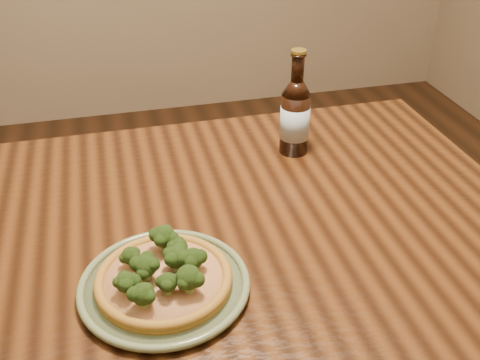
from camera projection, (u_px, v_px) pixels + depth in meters
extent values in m
cube|color=#41220D|center=(142.00, 240.00, 1.11)|extent=(1.60, 0.90, 0.04)
cylinder|color=#41220D|center=(372.00, 225.00, 1.78)|extent=(0.07, 0.07, 0.71)
cylinder|color=#616F4C|center=(165.00, 287.00, 0.97)|extent=(0.27, 0.27, 0.01)
torus|color=#616F4C|center=(164.00, 284.00, 0.96)|extent=(0.30, 0.30, 0.01)
torus|color=#616F4C|center=(164.00, 284.00, 0.96)|extent=(0.24, 0.24, 0.01)
cylinder|color=olive|center=(164.00, 282.00, 0.96)|extent=(0.23, 0.23, 0.01)
torus|color=olive|center=(164.00, 278.00, 0.96)|extent=(0.24, 0.24, 0.02)
cylinder|color=#D5BD82|center=(164.00, 278.00, 0.96)|extent=(0.20, 0.20, 0.01)
sphere|color=#304E18|center=(145.00, 266.00, 0.93)|extent=(0.05, 0.05, 0.04)
sphere|color=#304E18|center=(126.00, 282.00, 0.91)|extent=(0.04, 0.04, 0.04)
sphere|color=#304E18|center=(168.00, 282.00, 0.91)|extent=(0.04, 0.04, 0.03)
sphere|color=#304E18|center=(164.00, 236.00, 1.00)|extent=(0.06, 0.06, 0.04)
sphere|color=#304E18|center=(131.00, 256.00, 0.96)|extent=(0.04, 0.04, 0.03)
sphere|color=#304E18|center=(176.00, 257.00, 0.95)|extent=(0.06, 0.06, 0.04)
sphere|color=#304E18|center=(143.00, 294.00, 0.88)|extent=(0.04, 0.04, 0.04)
sphere|color=#304E18|center=(189.00, 277.00, 0.91)|extent=(0.06, 0.06, 0.04)
sphere|color=#304E18|center=(193.00, 258.00, 0.95)|extent=(0.05, 0.05, 0.04)
sphere|color=#304E18|center=(179.00, 247.00, 0.98)|extent=(0.04, 0.04, 0.03)
cylinder|color=black|center=(295.00, 124.00, 1.34)|extent=(0.07, 0.07, 0.15)
cone|color=black|center=(297.00, 88.00, 1.29)|extent=(0.07, 0.07, 0.03)
cylinder|color=black|center=(298.00, 67.00, 1.26)|extent=(0.03, 0.03, 0.07)
torus|color=black|center=(299.00, 55.00, 1.24)|extent=(0.04, 0.04, 0.01)
cylinder|color=#A58C33|center=(299.00, 51.00, 1.24)|extent=(0.03, 0.03, 0.01)
cylinder|color=#ACC2D0|center=(295.00, 122.00, 1.33)|extent=(0.07, 0.07, 0.08)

